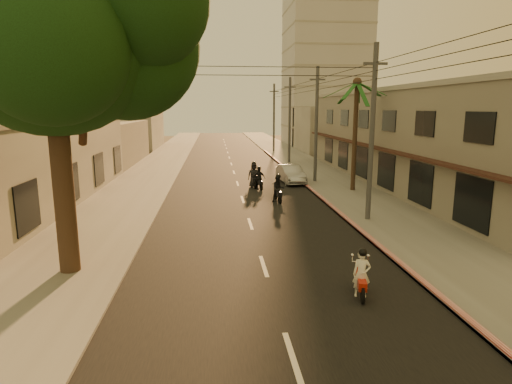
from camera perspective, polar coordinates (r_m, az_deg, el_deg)
ground at (r=14.48m, az=1.96°, el=-12.71°), size 160.00×160.00×0.00m
road at (r=33.68m, az=-2.48°, el=1.13°), size 10.00×140.00×0.02m
sidewalk_right at (r=34.88m, az=9.92°, el=1.40°), size 5.00×140.00×0.12m
sidewalk_left at (r=34.11m, az=-15.16°, el=0.96°), size 5.00×140.00×0.12m
curb_stripe at (r=29.52m, az=7.99°, el=-0.22°), size 0.20×60.00×0.20m
shophouse_row at (r=34.94m, az=21.34°, el=6.76°), size 8.80×34.20×7.30m
left_building at (r=29.93m, az=-29.68°, el=3.43°), size 8.20×24.20×5.20m
distant_tower at (r=71.84m, az=9.22°, el=17.50°), size 12.10×12.10×28.00m
broadleaf_tree at (r=16.24m, az=-24.33°, el=19.50°), size 9.60×8.70×12.10m
palm_tree at (r=30.75m, az=13.32°, el=13.26°), size 5.00×5.00×8.20m
utility_poles at (r=34.08m, az=8.13°, el=12.17°), size 1.20×48.26×9.00m
filler_right at (r=60.29m, az=9.70°, el=8.26°), size 8.00×14.00×6.00m
filler_left_near at (r=48.83m, az=-20.18°, el=6.16°), size 8.00×14.00×4.40m
filler_left_far at (r=66.31m, az=-16.39°, el=8.65°), size 8.00×14.00×7.00m
scooter_red at (r=14.03m, az=13.89°, el=-10.70°), size 0.78×1.61×1.60m
scooter_mid_a at (r=27.00m, az=2.97°, el=0.36°), size 0.93×1.83×1.79m
scooter_mid_b at (r=31.22m, az=0.39°, el=1.77°), size 1.10×1.72×1.71m
scooter_far_a at (r=31.93m, az=-0.29°, el=2.17°), size 0.97×2.00×1.97m
parked_car at (r=34.01m, az=4.67°, el=2.40°), size 2.26×4.58×1.42m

